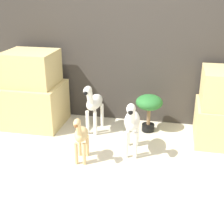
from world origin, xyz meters
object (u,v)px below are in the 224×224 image
at_px(zebra_right, 132,122).
at_px(zebra_left, 94,103).
at_px(giraffe_figurine, 81,135).
at_px(potted_palm_front, 149,105).

bearing_deg(zebra_right, zebra_left, 139.83).
relative_size(zebra_right, giraffe_figurine, 1.20).
bearing_deg(zebra_left, zebra_right, -40.17).
relative_size(giraffe_figurine, potted_palm_front, 1.14).
distance_m(zebra_left, potted_palm_front, 0.71).
height_order(zebra_right, potted_palm_front, zebra_right).
bearing_deg(potted_palm_front, giraffe_figurine, -124.89).
bearing_deg(giraffe_figurine, zebra_right, 29.20).
distance_m(zebra_left, giraffe_figurine, 0.76).
relative_size(zebra_left, giraffe_figurine, 1.20).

